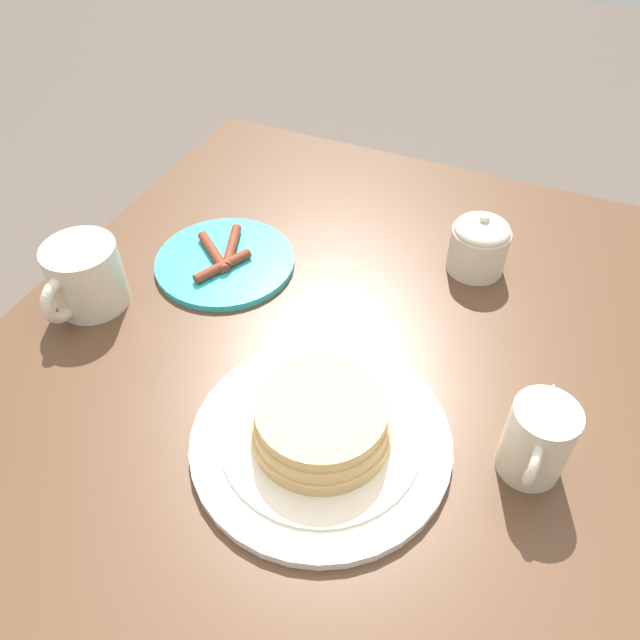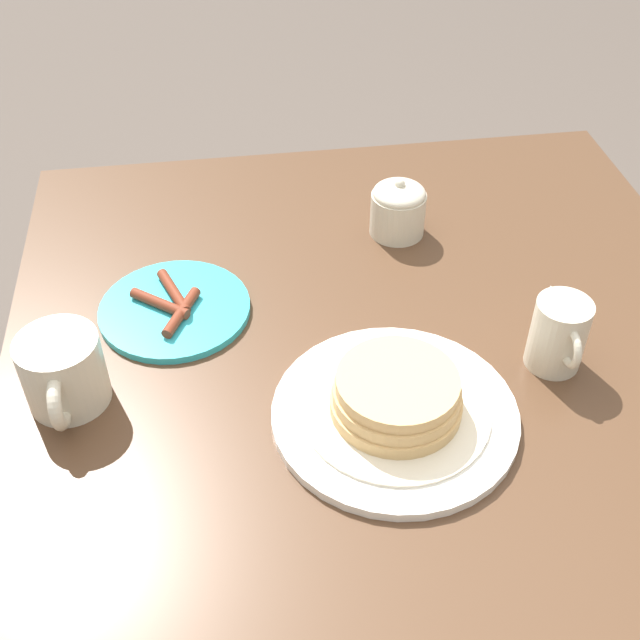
{
  "view_description": "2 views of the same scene",
  "coord_description": "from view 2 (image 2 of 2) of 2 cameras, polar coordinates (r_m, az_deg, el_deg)",
  "views": [
    {
      "loc": [
        0.37,
        0.14,
        1.3
      ],
      "look_at": [
        -0.12,
        -0.07,
        0.76
      ],
      "focal_mm": 35.0,
      "sensor_mm": 36.0,
      "label": 1
    },
    {
      "loc": [
        0.61,
        -0.18,
        1.42
      ],
      "look_at": [
        -0.12,
        -0.07,
        0.76
      ],
      "focal_mm": 45.0,
      "sensor_mm": 36.0,
      "label": 2
    }
  ],
  "objects": [
    {
      "name": "dining_table",
      "position": [
        1.03,
        5.19,
        -10.52
      ],
      "size": [
        1.17,
        0.93,
        0.73
      ],
      "color": "#4C3321",
      "rests_on": "ground_plane"
    },
    {
      "name": "pancake_plate",
      "position": [
        0.9,
        5.4,
        -6.0
      ],
      "size": [
        0.28,
        0.28,
        0.06
      ],
      "color": "white",
      "rests_on": "dining_table"
    },
    {
      "name": "side_plate_bacon",
      "position": [
        1.06,
        -10.32,
        0.82
      ],
      "size": [
        0.2,
        0.2,
        0.02
      ],
      "color": "#2DADBC",
      "rests_on": "dining_table"
    },
    {
      "name": "coffee_mug",
      "position": [
        0.94,
        -17.82,
        -3.56
      ],
      "size": [
        0.13,
        0.09,
        0.09
      ],
      "color": "beige",
      "rests_on": "dining_table"
    },
    {
      "name": "creamer_pitcher",
      "position": [
        0.98,
        16.6,
        -0.84
      ],
      "size": [
        0.11,
        0.07,
        0.1
      ],
      "color": "beige",
      "rests_on": "dining_table"
    },
    {
      "name": "sugar_bowl",
      "position": [
        1.17,
        5.58,
        7.93
      ],
      "size": [
        0.08,
        0.08,
        0.09
      ],
      "color": "beige",
      "rests_on": "dining_table"
    }
  ]
}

